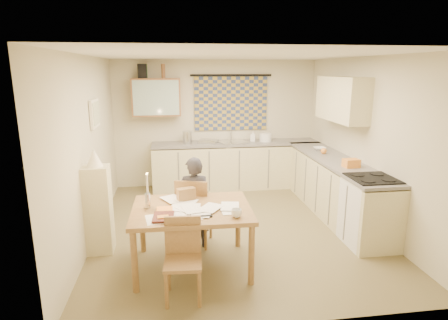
{
  "coord_description": "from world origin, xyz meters",
  "views": [
    {
      "loc": [
        -0.88,
        -5.17,
        2.31
      ],
      "look_at": [
        -0.12,
        0.2,
        1.0
      ],
      "focal_mm": 30.0,
      "sensor_mm": 36.0,
      "label": 1
    }
  ],
  "objects": [
    {
      "name": "floor",
      "position": [
        0.0,
        0.0,
        -0.01
      ],
      "size": [
        4.0,
        4.5,
        0.02
      ],
      "primitive_type": "cube",
      "color": "brown",
      "rests_on": "ground"
    },
    {
      "name": "ceiling",
      "position": [
        0.0,
        0.0,
        2.51
      ],
      "size": [
        4.0,
        4.5,
        0.02
      ],
      "primitive_type": "cube",
      "color": "white",
      "rests_on": "floor"
    },
    {
      "name": "wall_back",
      "position": [
        0.0,
        2.26,
        1.25
      ],
      "size": [
        4.0,
        0.02,
        2.5
      ],
      "primitive_type": "cube",
      "color": "beige",
      "rests_on": "floor"
    },
    {
      "name": "wall_front",
      "position": [
        0.0,
        -2.26,
        1.25
      ],
      "size": [
        4.0,
        0.02,
        2.5
      ],
      "primitive_type": "cube",
      "color": "beige",
      "rests_on": "floor"
    },
    {
      "name": "wall_left",
      "position": [
        -2.01,
        0.0,
        1.25
      ],
      "size": [
        0.02,
        4.5,
        2.5
      ],
      "primitive_type": "cube",
      "color": "beige",
      "rests_on": "floor"
    },
    {
      "name": "wall_right",
      "position": [
        2.01,
        0.0,
        1.25
      ],
      "size": [
        0.02,
        4.5,
        2.5
      ],
      "primitive_type": "cube",
      "color": "beige",
      "rests_on": "floor"
    },
    {
      "name": "window_blind",
      "position": [
        0.3,
        2.22,
        1.65
      ],
      "size": [
        1.45,
        0.03,
        1.05
      ],
      "primitive_type": "cube",
      "color": "navy",
      "rests_on": "wall_back"
    },
    {
      "name": "curtain_rod",
      "position": [
        0.3,
        2.2,
        2.2
      ],
      "size": [
        1.6,
        0.04,
        0.04
      ],
      "primitive_type": "cylinder",
      "rotation": [
        0.0,
        1.57,
        0.0
      ],
      "color": "black",
      "rests_on": "wall_back"
    },
    {
      "name": "wall_cabinet",
      "position": [
        -1.15,
        2.08,
        1.8
      ],
      "size": [
        0.9,
        0.34,
        0.7
      ],
      "primitive_type": "cube",
      "color": "brown",
      "rests_on": "wall_back"
    },
    {
      "name": "wall_cabinet_glass",
      "position": [
        -1.15,
        1.91,
        1.8
      ],
      "size": [
        0.84,
        0.02,
        0.64
      ],
      "primitive_type": "cube",
      "color": "#99B2A5",
      "rests_on": "wall_back"
    },
    {
      "name": "upper_cabinet_right",
      "position": [
        1.83,
        0.55,
        1.85
      ],
      "size": [
        0.34,
        1.3,
        0.7
      ],
      "primitive_type": "cube",
      "color": "#C9BE88",
      "rests_on": "wall_right"
    },
    {
      "name": "framed_print",
      "position": [
        -1.97,
        0.4,
        1.7
      ],
      "size": [
        0.04,
        0.5,
        0.4
      ],
      "primitive_type": "cube",
      "color": "white",
      "rests_on": "wall_left"
    },
    {
      "name": "print_canvas",
      "position": [
        -1.95,
        0.4,
        1.7
      ],
      "size": [
        0.01,
        0.42,
        0.32
      ],
      "primitive_type": "cube",
      "color": "silver",
      "rests_on": "wall_left"
    },
    {
      "name": "counter_back",
      "position": [
        0.38,
        1.95,
        0.45
      ],
      "size": [
        3.3,
        0.62,
        0.92
      ],
      "color": "#C9BE88",
      "rests_on": "floor"
    },
    {
      "name": "counter_right",
      "position": [
        1.7,
        0.31,
        0.45
      ],
      "size": [
        0.62,
        2.95,
        0.92
      ],
      "color": "#C9BE88",
      "rests_on": "floor"
    },
    {
      "name": "stove",
      "position": [
        1.7,
        -0.79,
        0.47
      ],
      "size": [
        0.6,
        0.6,
        0.94
      ],
      "color": "white",
      "rests_on": "floor"
    },
    {
      "name": "sink",
      "position": [
        0.31,
        1.95,
        0.88
      ],
      "size": [
        0.66,
        0.6,
        0.1
      ],
      "primitive_type": "cube",
      "rotation": [
        0.0,
        0.0,
        0.32
      ],
      "color": "silver",
      "rests_on": "counter_back"
    },
    {
      "name": "tap",
      "position": [
        0.29,
        2.13,
        1.06
      ],
      "size": [
        0.03,
        0.03,
        0.28
      ],
      "primitive_type": "cylinder",
      "rotation": [
        0.0,
        0.0,
        0.06
      ],
      "color": "silver",
      "rests_on": "counter_back"
    },
    {
      "name": "dish_rack",
      "position": [
        -0.19,
        1.95,
        0.95
      ],
      "size": [
        0.43,
        0.4,
        0.06
      ],
      "primitive_type": "cube",
      "rotation": [
        0.0,
        0.0,
        -0.36
      ],
      "color": "silver",
      "rests_on": "counter_back"
    },
    {
      "name": "kettle",
      "position": [
        -0.59,
        1.95,
        1.04
      ],
      "size": [
        0.21,
        0.21,
        0.24
      ],
      "primitive_type": "cylinder",
      "rotation": [
        0.0,
        0.0,
        0.2
      ],
      "color": "silver",
      "rests_on": "counter_back"
    },
    {
      "name": "mixing_bowl",
      "position": [
        0.95,
        1.95,
        1.0
      ],
      "size": [
        0.27,
        0.27,
        0.16
      ],
      "primitive_type": "cylinder",
      "rotation": [
        0.0,
        0.0,
        0.16
      ],
      "color": "white",
      "rests_on": "counter_back"
    },
    {
      "name": "soap_bottle",
      "position": [
        0.71,
        2.0,
        1.02
      ],
      "size": [
        0.15,
        0.15,
        0.21
      ],
      "primitive_type": "imported",
      "rotation": [
        0.0,
        0.0,
        -0.35
      ],
      "color": "white",
      "rests_on": "counter_back"
    },
    {
      "name": "bowl",
      "position": [
        1.7,
        1.01,
        0.95
      ],
      "size": [
        0.22,
        0.22,
        0.05
      ],
      "primitive_type": "imported",
      "rotation": [
        0.0,
        0.0,
        -0.02
      ],
      "color": "white",
      "rests_on": "counter_right"
    },
    {
      "name": "orange_bag",
      "position": [
        1.7,
        -0.18,
        0.98
      ],
      "size": [
        0.23,
        0.18,
        0.12
      ],
      "primitive_type": "cube",
      "rotation": [
        0.0,
        0.0,
        0.08
      ],
      "color": "orange",
      "rests_on": "counter_right"
    },
    {
      "name": "fruit_orange",
      "position": [
        1.65,
        0.71,
        0.97
      ],
      "size": [
        0.1,
        0.1,
        0.1
      ],
      "primitive_type": "sphere",
      "color": "orange",
      "rests_on": "counter_right"
    },
    {
      "name": "speaker",
      "position": [
        -1.38,
        2.08,
        2.28
      ],
      "size": [
        0.16,
        0.2,
        0.26
      ],
      "primitive_type": "cube",
      "rotation": [
        0.0,
        0.0,
        -0.02
      ],
      "color": "black",
      "rests_on": "wall_cabinet"
    },
    {
      "name": "bottle_green",
      "position": [
        -1.33,
        2.08,
        2.28
      ],
      "size": [
        0.09,
        0.09,
        0.26
      ],
      "primitive_type": "cylinder",
      "rotation": [
        0.0,
        0.0,
        -0.26
      ],
      "color": "#195926",
      "rests_on": "wall_cabinet"
    },
    {
      "name": "bottle_brown",
      "position": [
        -1.0,
        2.08,
        2.28
      ],
      "size": [
        0.08,
        0.08,
        0.26
      ],
      "primitive_type": "cylinder",
      "rotation": [
        0.0,
        0.0,
        0.08
      ],
      "color": "brown",
      "rests_on": "wall_cabinet"
    },
    {
      "name": "dining_table",
      "position": [
        -0.68,
        -1.07,
        0.38
      ],
      "size": [
        1.39,
        1.06,
        0.75
      ],
      "rotation": [
        0.0,
        0.0,
        -0.02
      ],
      "color": "brown",
      "rests_on": "floor"
    },
    {
      "name": "chair_far",
      "position": [
        -0.62,
        -0.46,
        0.29
      ],
      "size": [
        0.53,
        0.53,
        0.94
      ],
      "rotation": [
        0.0,
        0.0,
        2.85
      ],
      "color": "brown",
      "rests_on": "floor"
    },
    {
      "name": "chair_near",
      "position": [
        -0.81,
        -1.69,
        0.26
      ],
      "size": [
        0.4,
        0.4,
        0.84
      ],
      "rotation": [
        0.0,
        0.0,
        -0.07
      ],
      "color": "brown",
      "rests_on": "floor"
    },
    {
      "name": "person",
      "position": [
        -0.62,
        -0.53,
        0.61
      ],
      "size": [
        0.52,
        0.4,
        1.23
      ],
      "primitive_type": "imported",
      "rotation": [
        0.0,
        0.0,
        3.02
      ],
      "color": "black",
      "rests_on": "floor"
    },
    {
      "name": "shelf_stand",
      "position": [
        -1.84,
        -0.51,
        0.57
      ],
      "size": [
        0.32,
        0.3,
        1.14
      ],
      "primitive_type": "cube",
      "color": "#C9BE88",
      "rests_on": "floor"
    },
    {
      "name": "lampshade",
      "position": [
        -1.84,
        -0.51,
        1.25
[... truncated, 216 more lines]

